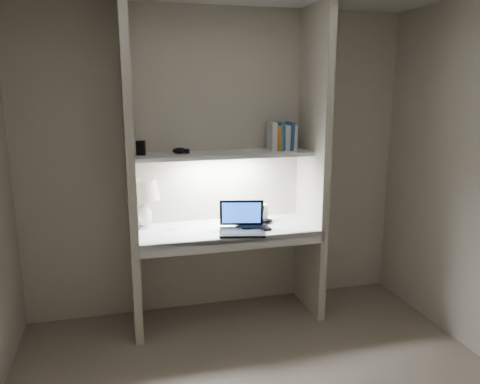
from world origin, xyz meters
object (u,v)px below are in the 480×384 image
object	(u,v)px
table_lamp	(143,195)
laptop_netbook	(252,223)
book_row	(282,137)
speaker	(261,213)
laptop_main	(242,225)

from	to	relation	value
table_lamp	laptop_netbook	world-z (taller)	table_lamp
table_lamp	book_row	distance (m)	1.22
table_lamp	speaker	bearing A→B (deg)	-3.49
table_lamp	laptop_main	distance (m)	0.82
laptop_main	speaker	distance (m)	0.33
laptop_main	speaker	bearing A→B (deg)	58.37
laptop_netbook	speaker	xyz separation A→B (m)	(0.13, 0.16, 0.04)
laptop_main	book_row	world-z (taller)	book_row
laptop_main	laptop_netbook	world-z (taller)	laptop_main
table_lamp	speaker	world-z (taller)	table_lamp
speaker	book_row	bearing A→B (deg)	20.49
table_lamp	laptop_netbook	xyz separation A→B (m)	(0.83, -0.22, -0.23)
table_lamp	book_row	xyz separation A→B (m)	(1.14, -0.05, 0.44)
laptop_main	laptop_netbook	bearing A→B (deg)	48.31
table_lamp	speaker	distance (m)	0.98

